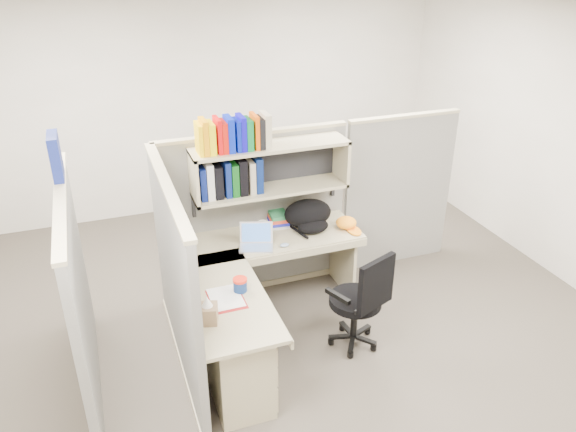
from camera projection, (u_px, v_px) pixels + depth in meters
name	position (u px, v px, depth m)	size (l,w,h in m)	color
ground	(287.00, 340.00, 4.92)	(6.00, 6.00, 0.00)	#342E28
room_shell	(287.00, 168.00, 4.20)	(6.00, 6.00, 6.00)	beige
cubicle	(228.00, 232.00, 4.79)	(3.79, 1.84, 1.95)	#5D5D58
desk	(250.00, 328.00, 4.36)	(1.74, 1.75, 0.73)	gray
laptop	(256.00, 238.00, 4.86)	(0.29, 0.29, 0.21)	silver
backpack	(310.00, 216.00, 5.17)	(0.45, 0.35, 0.27)	black
orange_cap	(346.00, 223.00, 5.23)	(0.19, 0.22, 0.11)	orange
snack_canister	(240.00, 285.00, 4.29)	(0.11, 0.11, 0.11)	navy
tissue_box	(208.00, 309.00, 3.92)	(0.13, 0.13, 0.21)	#8A6D4E
mouse	(284.00, 245.00, 4.93)	(0.08, 0.05, 0.03)	#7C93B0
paper_cup	(263.00, 227.00, 5.15)	(0.08, 0.08, 0.11)	silver
book_stack	(278.00, 218.00, 5.29)	(0.18, 0.25, 0.12)	slate
loose_paper	(226.00, 297.00, 4.23)	(0.23, 0.31, 0.00)	silver
task_chair	(358.00, 315.00, 4.71)	(0.54, 0.50, 0.93)	black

